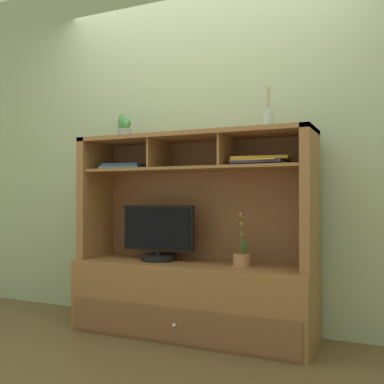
{
  "coord_description": "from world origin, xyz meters",
  "views": [
    {
      "loc": [
        1.29,
        -2.83,
        0.95
      ],
      "look_at": [
        0.0,
        0.0,
        0.98
      ],
      "focal_mm": 42.03,
      "sensor_mm": 36.0,
      "label": 1
    }
  ],
  "objects": [
    {
      "name": "floor_plane",
      "position": [
        0.0,
        0.0,
        -0.01
      ],
      "size": [
        6.0,
        6.0,
        0.02
      ],
      "primitive_type": "cube",
      "color": "brown",
      "rests_on": "ground"
    },
    {
      "name": "diffuser_bottle",
      "position": [
        0.54,
        -0.01,
        1.45
      ],
      "size": [
        0.06,
        0.06,
        0.28
      ],
      "color": "#A9C1B4",
      "rests_on": "media_console"
    },
    {
      "name": "magazine_stack_centre",
      "position": [
        -0.53,
        -0.04,
        1.17
      ],
      "size": [
        0.33,
        0.23,
        0.04
      ],
      "color": "slate",
      "rests_on": "media_console"
    },
    {
      "name": "tv_monitor",
      "position": [
        -0.26,
        -0.01,
        0.66
      ],
      "size": [
        0.56,
        0.24,
        0.39
      ],
      "color": "black",
      "rests_on": "media_console"
    },
    {
      "name": "magazine_stack_left",
      "position": [
        0.49,
        -0.01,
        1.18
      ],
      "size": [
        0.39,
        0.3,
        0.06
      ],
      "color": "#406962",
      "rests_on": "media_console"
    },
    {
      "name": "back_wall",
      "position": [
        0.0,
        0.29,
        1.4
      ],
      "size": [
        6.0,
        0.02,
        2.8
      ],
      "primitive_type": "cube",
      "color": "#A1B089",
      "rests_on": "ground"
    },
    {
      "name": "potted_orchid",
      "position": [
        0.36,
        -0.01,
        0.54
      ],
      "size": [
        0.13,
        0.13,
        0.36
      ],
      "color": "#BB7A52",
      "rests_on": "media_console"
    },
    {
      "name": "media_console",
      "position": [
        0.0,
        0.01,
        0.4
      ],
      "size": [
        1.67,
        0.54,
        1.38
      ],
      "color": "#926136",
      "rests_on": "ground"
    },
    {
      "name": "potted_succulent",
      "position": [
        -0.55,
        -0.01,
        1.47
      ],
      "size": [
        0.12,
        0.12,
        0.19
      ],
      "color": "gray",
      "rests_on": "media_console"
    }
  ]
}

